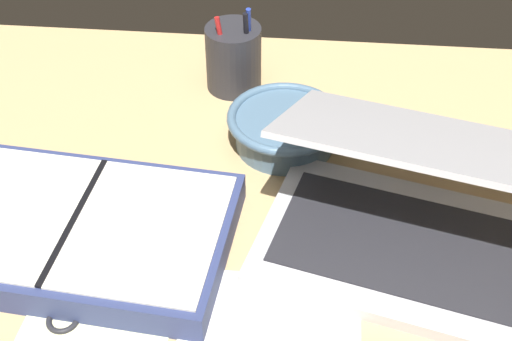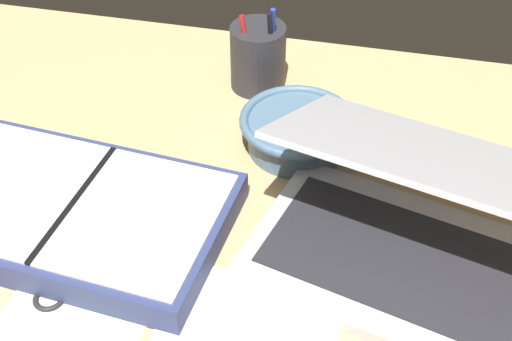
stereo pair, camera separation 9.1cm
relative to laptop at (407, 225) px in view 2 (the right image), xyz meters
The scene contains 6 objects.
desk_top 22.19cm from the laptop, behind, with size 140.00×100.00×2.00cm, color tan.
laptop is the anchor object (origin of this frame).
bowl 24.62cm from the laptop, 132.99° to the left, with size 17.11×17.11×5.63cm.
pen_cup 41.62cm from the laptop, 128.58° to the left, with size 8.95×8.95×14.84cm.
planner 42.01cm from the laptop, behind, with size 40.67×27.86×4.54cm.
scissors 42.31cm from the laptop, 159.33° to the right, with size 13.23×9.85×0.80cm.
Camera 2 is at (16.94, -61.60, 69.35)cm, focal length 50.00 mm.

